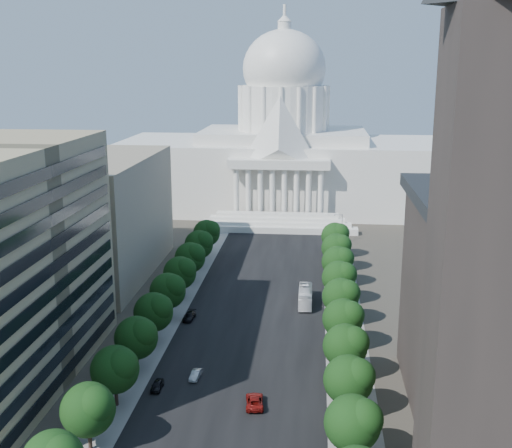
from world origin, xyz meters
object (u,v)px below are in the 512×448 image
(car_dark_a, at_px, (157,385))
(car_red, at_px, (255,401))
(city_bus, at_px, (305,296))
(car_silver, at_px, (196,375))
(car_dark_b, at_px, (189,316))

(car_dark_a, relative_size, car_red, 0.70)
(car_dark_a, xyz_separation_m, city_bus, (23.55, 41.69, 1.04))
(car_silver, relative_size, car_dark_b, 0.80)
(car_silver, bearing_deg, car_dark_b, 109.11)
(car_dark_a, distance_m, car_dark_b, 30.07)
(car_silver, distance_m, car_dark_b, 26.43)
(car_red, height_order, car_dark_b, car_red)
(car_silver, height_order, car_dark_b, car_dark_b)
(car_dark_b, bearing_deg, car_red, -58.67)
(car_dark_a, distance_m, car_red, 16.97)
(car_red, relative_size, city_bus, 0.47)
(car_red, bearing_deg, car_dark_a, -19.01)
(car_silver, bearing_deg, car_red, -31.06)
(car_dark_b, relative_size, city_bus, 0.40)
(car_silver, distance_m, car_red, 13.63)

